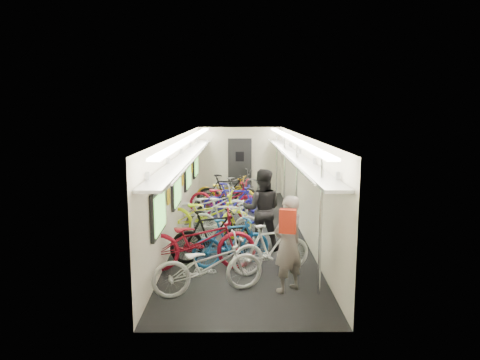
{
  "coord_description": "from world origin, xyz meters",
  "views": [
    {
      "loc": [
        -0.08,
        -10.42,
        2.99
      ],
      "look_at": [
        -0.01,
        0.87,
        1.15
      ],
      "focal_mm": 32.0,
      "sensor_mm": 36.0,
      "label": 1
    }
  ],
  "objects_px": {
    "bicycle_1": "(231,242)",
    "passenger_mid": "(262,209)",
    "bicycle_0": "(208,265)",
    "backpack": "(288,221)",
    "passenger_near": "(288,244)"
  },
  "relations": [
    {
      "from": "bicycle_1",
      "to": "passenger_mid",
      "type": "bearing_deg",
      "value": -52.44
    },
    {
      "from": "bicycle_0",
      "to": "backpack",
      "type": "bearing_deg",
      "value": -115.45
    },
    {
      "from": "backpack",
      "to": "passenger_mid",
      "type": "bearing_deg",
      "value": 108.78
    },
    {
      "from": "bicycle_0",
      "to": "passenger_mid",
      "type": "bearing_deg",
      "value": -40.16
    },
    {
      "from": "bicycle_1",
      "to": "backpack",
      "type": "distance_m",
      "value": 1.91
    },
    {
      "from": "passenger_mid",
      "to": "bicycle_1",
      "type": "bearing_deg",
      "value": 64.61
    },
    {
      "from": "bicycle_1",
      "to": "passenger_near",
      "type": "xyz_separation_m",
      "value": [
        0.95,
        -1.19,
        0.34
      ]
    },
    {
      "from": "passenger_near",
      "to": "bicycle_1",
      "type": "bearing_deg",
      "value": -88.61
    },
    {
      "from": "bicycle_0",
      "to": "backpack",
      "type": "distance_m",
      "value": 1.51
    },
    {
      "from": "bicycle_0",
      "to": "bicycle_1",
      "type": "height_order",
      "value": "bicycle_0"
    },
    {
      "from": "bicycle_1",
      "to": "backpack",
      "type": "xyz_separation_m",
      "value": [
        0.91,
        -1.48,
        0.8
      ]
    },
    {
      "from": "passenger_near",
      "to": "backpack",
      "type": "distance_m",
      "value": 0.55
    },
    {
      "from": "bicycle_0",
      "to": "backpack",
      "type": "xyz_separation_m",
      "value": [
        1.27,
        -0.2,
        0.79
      ]
    },
    {
      "from": "bicycle_1",
      "to": "passenger_near",
      "type": "relative_size",
      "value": 0.97
    },
    {
      "from": "bicycle_1",
      "to": "passenger_mid",
      "type": "xyz_separation_m",
      "value": [
        0.65,
        1.04,
        0.4
      ]
    }
  ]
}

